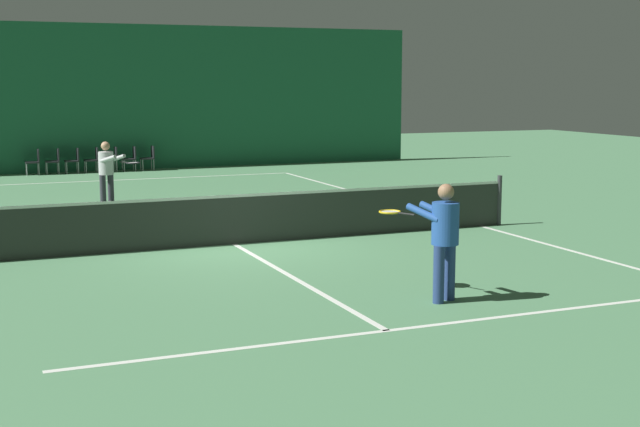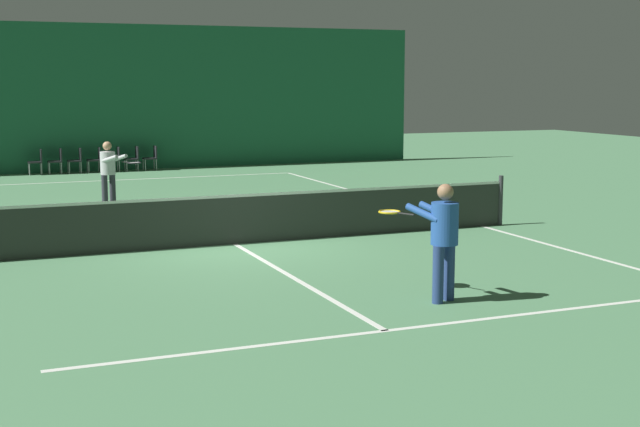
# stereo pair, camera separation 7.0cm
# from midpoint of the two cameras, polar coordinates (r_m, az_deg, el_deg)

# --- Properties ---
(ground_plane) EXTENTS (60.00, 60.00, 0.00)m
(ground_plane) POSITION_cam_midpoint_polar(r_m,az_deg,el_deg) (17.03, -5.63, -1.97)
(ground_plane) COLOR #4C7F56
(backdrop_curtain) EXTENTS (23.00, 0.12, 4.99)m
(backdrop_curtain) POSITION_cam_midpoint_polar(r_m,az_deg,el_deg) (31.49, -13.87, 7.21)
(backdrop_curtain) COLOR #1E5B3D
(backdrop_curtain) RESTS_ON ground
(court_line_baseline_far) EXTENTS (11.00, 0.10, 0.00)m
(court_line_baseline_far) POSITION_cam_midpoint_polar(r_m,az_deg,el_deg) (28.51, -12.69, 2.11)
(court_line_baseline_far) COLOR silver
(court_line_baseline_far) RESTS_ON ground
(court_line_service_far) EXTENTS (8.25, 0.10, 0.00)m
(court_line_service_far) POSITION_cam_midpoint_polar(r_m,az_deg,el_deg) (23.15, -10.30, 0.73)
(court_line_service_far) COLOR silver
(court_line_service_far) RESTS_ON ground
(court_line_service_near) EXTENTS (8.25, 0.10, 0.00)m
(court_line_service_near) POSITION_cam_midpoint_polar(r_m,az_deg,el_deg) (11.22, 4.12, -7.49)
(court_line_service_near) COLOR silver
(court_line_service_near) RESTS_ON ground
(court_line_sideline_right) EXTENTS (0.10, 23.80, 0.00)m
(court_line_sideline_right) POSITION_cam_midpoint_polar(r_m,az_deg,el_deg) (19.34, 10.15, -0.79)
(court_line_sideline_right) COLOR silver
(court_line_sideline_right) RESTS_ON ground
(court_line_centre) EXTENTS (0.10, 12.80, 0.00)m
(court_line_centre) POSITION_cam_midpoint_polar(r_m,az_deg,el_deg) (17.03, -5.63, -1.96)
(court_line_centre) COLOR silver
(court_line_centre) RESTS_ON ground
(tennis_net) EXTENTS (12.00, 0.10, 1.07)m
(tennis_net) POSITION_cam_midpoint_polar(r_m,az_deg,el_deg) (16.94, -5.65, -0.27)
(tennis_net) COLOR #2D332D
(tennis_net) RESTS_ON ground
(player_near) EXTENTS (0.87, 1.38, 1.67)m
(player_near) POSITION_cam_midpoint_polar(r_m,az_deg,el_deg) (12.57, 7.69, -1.25)
(player_near) COLOR navy
(player_near) RESTS_ON ground
(player_far) EXTENTS (0.98, 1.31, 1.60)m
(player_far) POSITION_cam_midpoint_polar(r_m,az_deg,el_deg) (22.57, -13.54, 2.81)
(player_far) COLOR #2D2D38
(player_far) RESTS_ON ground
(courtside_chair_0) EXTENTS (0.44, 0.44, 0.84)m
(courtside_chair_0) POSITION_cam_midpoint_polar(r_m,az_deg,el_deg) (30.77, -17.87, 3.27)
(courtside_chair_0) COLOR #99999E
(courtside_chair_0) RESTS_ON ground
(courtside_chair_1) EXTENTS (0.44, 0.44, 0.84)m
(courtside_chair_1) POSITION_cam_midpoint_polar(r_m,az_deg,el_deg) (30.83, -16.70, 3.33)
(courtside_chair_1) COLOR #99999E
(courtside_chair_1) RESTS_ON ground
(courtside_chair_2) EXTENTS (0.44, 0.44, 0.84)m
(courtside_chair_2) POSITION_cam_midpoint_polar(r_m,az_deg,el_deg) (30.90, -15.53, 3.39)
(courtside_chair_2) COLOR #99999E
(courtside_chair_2) RESTS_ON ground
(courtside_chair_3) EXTENTS (0.44, 0.44, 0.84)m
(courtside_chair_3) POSITION_cam_midpoint_polar(r_m,az_deg,el_deg) (30.99, -14.37, 3.45)
(courtside_chair_3) COLOR #99999E
(courtside_chair_3) RESTS_ON ground
(courtside_chair_4) EXTENTS (0.44, 0.44, 0.84)m
(courtside_chair_4) POSITION_cam_midpoint_polar(r_m,az_deg,el_deg) (31.09, -13.22, 3.51)
(courtside_chair_4) COLOR #99999E
(courtside_chair_4) RESTS_ON ground
(courtside_chair_5) EXTENTS (0.44, 0.44, 0.84)m
(courtside_chair_5) POSITION_cam_midpoint_polar(r_m,az_deg,el_deg) (31.20, -12.07, 3.56)
(courtside_chair_5) COLOR #99999E
(courtside_chair_5) RESTS_ON ground
(courtside_chair_6) EXTENTS (0.44, 0.44, 0.84)m
(courtside_chair_6) POSITION_cam_midpoint_polar(r_m,az_deg,el_deg) (31.32, -10.94, 3.62)
(courtside_chair_6) COLOR #99999E
(courtside_chair_6) RESTS_ON ground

